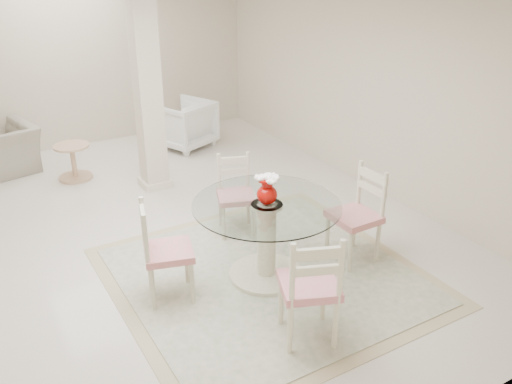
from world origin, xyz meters
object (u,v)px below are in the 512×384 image
dining_chair_west (160,245)px  red_vase (267,189)px  dining_chair_north (235,189)px  side_table (74,163)px  dining_chair_south (311,281)px  column (147,88)px  armchair_white (184,124)px  dining_table (267,241)px  dining_chair_east (360,208)px

dining_chair_west → red_vase: bearing=-84.9°
dining_chair_north → side_table: dining_chair_north is taller
red_vase → dining_chair_west: 1.10m
dining_chair_north → red_vase: bearing=-80.5°
dining_chair_south → column: bearing=-69.0°
dining_chair_west → armchair_white: size_ratio=1.29×
dining_chair_west → armchair_white: 4.15m
red_vase → dining_table: bearing=146.3°
dining_chair_east → side_table: dining_chair_east is taller
dining_table → red_vase: bearing=-33.7°
dining_table → armchair_white: size_ratio=1.69×
red_vase → side_table: (-1.03, 3.47, -0.73)m
dining_table → dining_chair_north: bearing=78.8°
column → dining_table: (0.15, -2.66, -0.94)m
dining_table → armchair_white: 4.00m
armchair_white → side_table: size_ratio=1.66×
dining_chair_east → side_table: 4.18m
dining_table → armchair_white: (0.84, 3.91, -0.04)m
dining_chair_east → red_vase: bearing=-100.5°
dining_chair_west → side_table: (-0.02, 3.28, -0.33)m
side_table → dining_chair_south: bearing=-79.6°
dining_table → red_vase: (0.00, -0.00, 0.55)m
dining_chair_north → dining_chair_west: (-1.20, -0.80, 0.04)m
column → armchair_white: (0.99, 1.24, -0.97)m
dining_chair_east → dining_chair_south: dining_chair_south is taller
dining_chair_east → dining_chair_south: size_ratio=0.97×
dining_chair_east → dining_chair_north: 1.42m
red_vase → dining_chair_west: bearing=169.0°
red_vase → dining_chair_south: 1.08m
dining_chair_north → side_table: (-1.22, 2.47, -0.30)m
dining_chair_west → dining_chair_south: 1.44m
dining_table → dining_chair_west: size_ratio=1.31×
dining_chair_north → dining_chair_south: 2.04m
dining_chair_east → column: bearing=-158.7°
dining_chair_south → armchair_white: 5.02m
dining_chair_north → armchair_white: size_ratio=1.21×
armchair_white → dining_table: bearing=55.3°
dining_chair_north → armchair_white: dining_chair_north is taller
armchair_white → side_table: (-1.86, -0.44, -0.15)m
column → dining_chair_east: (1.15, -2.84, -0.77)m
dining_chair_east → armchair_white: (-0.17, 4.08, -0.21)m
armchair_white → dining_chair_north: bearing=55.0°
column → dining_chair_south: (-0.06, -3.67, -0.75)m
dining_table → dining_chair_south: bearing=-101.3°
dining_chair_north → dining_chair_south: dining_chair_south is taller
red_vase → armchair_white: bearing=77.9°
dining_table → column: bearing=93.1°
dining_table → dining_chair_east: bearing=-9.7°
armchair_white → side_table: bearing=-9.3°
side_table → dining_chair_east: bearing=-60.9°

